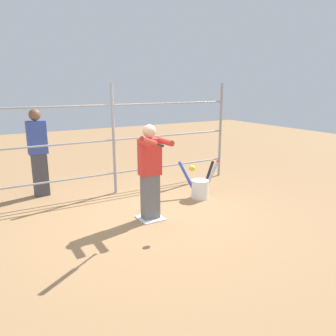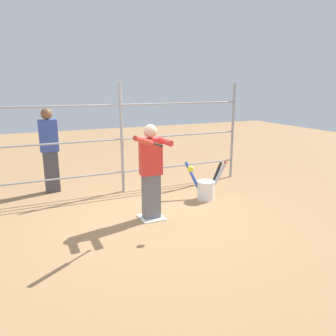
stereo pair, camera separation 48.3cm
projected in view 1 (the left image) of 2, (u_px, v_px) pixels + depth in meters
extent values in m
plane|color=#9E754C|center=(151.00, 218.00, 5.55)|extent=(24.00, 24.00, 0.00)
cube|color=white|center=(151.00, 218.00, 5.54)|extent=(0.40, 0.40, 0.02)
cylinder|color=#939399|center=(220.00, 131.00, 7.94)|extent=(0.06, 0.06, 2.24)
cylinder|color=#939399|center=(114.00, 140.00, 6.61)|extent=(0.06, 0.06, 2.24)
cylinder|color=#939399|center=(115.00, 173.00, 6.78)|extent=(5.48, 0.04, 0.04)
cylinder|color=#939399|center=(114.00, 140.00, 6.61)|extent=(5.48, 0.04, 0.04)
cylinder|color=#939399|center=(112.00, 105.00, 6.44)|extent=(5.48, 0.04, 0.04)
cube|color=slate|center=(150.00, 197.00, 5.45)|extent=(0.29, 0.20, 0.77)
cube|color=red|center=(150.00, 157.00, 5.28)|extent=(0.36, 0.22, 0.60)
sphere|color=beige|center=(149.00, 131.00, 5.18)|extent=(0.22, 0.22, 0.22)
cylinder|color=red|center=(165.00, 141.00, 5.11)|extent=(0.09, 0.43, 0.09)
cylinder|color=red|center=(146.00, 143.00, 4.97)|extent=(0.09, 0.43, 0.09)
sphere|color=black|center=(162.00, 146.00, 4.86)|extent=(0.05, 0.05, 0.05)
cylinder|color=black|center=(159.00, 144.00, 4.71)|extent=(0.26, 0.23, 0.12)
cylinder|color=red|center=(149.00, 141.00, 4.34)|extent=(0.40, 0.36, 0.20)
sphere|color=yellow|center=(192.00, 168.00, 4.92)|extent=(0.10, 0.10, 0.10)
cylinder|color=white|center=(200.00, 189.00, 6.50)|extent=(0.34, 0.34, 0.37)
torus|color=white|center=(200.00, 180.00, 6.46)|extent=(0.35, 0.35, 0.01)
cylinder|color=#B2B2B7|center=(210.00, 179.00, 6.63)|extent=(0.47, 0.13, 0.66)
cylinder|color=black|center=(207.00, 178.00, 6.73)|extent=(0.52, 0.31, 0.63)
cylinder|color=red|center=(210.00, 178.00, 6.64)|extent=(0.49, 0.14, 0.69)
cylinder|color=#334CB2|center=(188.00, 179.00, 6.57)|extent=(0.29, 0.40, 0.69)
cube|color=#3F3F47|center=(41.00, 175.00, 6.62)|extent=(0.29, 0.18, 0.87)
cube|color=#334799|center=(37.00, 138.00, 6.43)|extent=(0.36, 0.20, 0.65)
sphere|color=brown|center=(35.00, 115.00, 6.32)|extent=(0.22, 0.22, 0.22)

